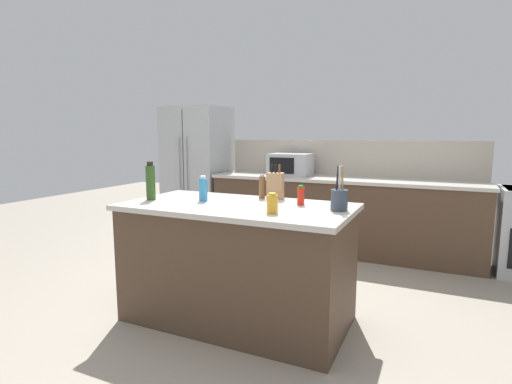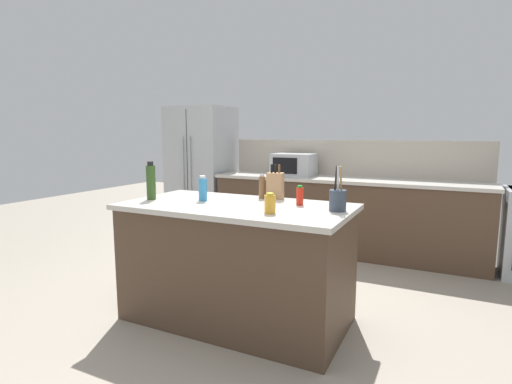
{
  "view_description": "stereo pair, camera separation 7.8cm",
  "coord_description": "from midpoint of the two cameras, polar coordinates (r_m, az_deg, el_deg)",
  "views": [
    {
      "loc": [
        1.42,
        -2.69,
        1.48
      ],
      "look_at": [
        0.0,
        0.35,
        0.99
      ],
      "focal_mm": 28.0,
      "sensor_mm": 36.0,
      "label": 1
    },
    {
      "loc": [
        1.49,
        -2.66,
        1.48
      ],
      "look_at": [
        0.0,
        0.35,
        0.99
      ],
      "focal_mm": 28.0,
      "sensor_mm": 36.0,
      "label": 2
    }
  ],
  "objects": [
    {
      "name": "ground_plane",
      "position": [
        3.39,
        -2.06,
        -17.62
      ],
      "size": [
        14.0,
        14.0,
        0.0
      ],
      "primitive_type": "plane",
      "color": "gray"
    },
    {
      "name": "back_counter_run",
      "position": [
        5.11,
        12.76,
        -3.28
      ],
      "size": [
        3.32,
        0.66,
        0.94
      ],
      "color": "#4C3828",
      "rests_on": "ground_plane"
    },
    {
      "name": "wall_backsplash",
      "position": [
        5.33,
        13.8,
        4.73
      ],
      "size": [
        3.28,
        0.03,
        0.46
      ],
      "primitive_type": "cube",
      "color": "#B2A899",
      "rests_on": "back_counter_run"
    },
    {
      "name": "kitchen_island",
      "position": [
        3.21,
        -2.11,
        -10.01
      ],
      "size": [
        1.77,
        0.92,
        0.94
      ],
      "color": "#4C3828",
      "rests_on": "ground_plane"
    },
    {
      "name": "refrigerator",
      "position": [
        5.95,
        -7.36,
        2.93
      ],
      "size": [
        0.85,
        0.75,
        1.86
      ],
      "color": "#ADB2B7",
      "rests_on": "ground_plane"
    },
    {
      "name": "microwave",
      "position": [
        5.22,
        5.83,
        3.9
      ],
      "size": [
        0.53,
        0.39,
        0.29
      ],
      "color": "#ADB2B7",
      "rests_on": "back_counter_run"
    },
    {
      "name": "knife_block",
      "position": [
        3.33,
        3.44,
        0.93
      ],
      "size": [
        0.14,
        0.12,
        0.29
      ],
      "rotation": [
        0.0,
        0.0,
        0.15
      ],
      "color": "#A87C54",
      "rests_on": "kitchen_island"
    },
    {
      "name": "utensil_crock",
      "position": [
        2.88,
        12.36,
        -1.06
      ],
      "size": [
        0.12,
        0.12,
        0.32
      ],
      "color": "#333D4C",
      "rests_on": "kitchen_island"
    },
    {
      "name": "dish_soap_bottle",
      "position": [
        3.26,
        -6.93,
        0.43
      ],
      "size": [
        0.07,
        0.07,
        0.21
      ],
      "color": "#3384BC",
      "rests_on": "kitchen_island"
    },
    {
      "name": "pepper_grinder",
      "position": [
        3.36,
        1.52,
        0.73
      ],
      "size": [
        0.05,
        0.05,
        0.21
      ],
      "color": "brown",
      "rests_on": "kitchen_island"
    },
    {
      "name": "hot_sauce_bottle",
      "position": [
        3.07,
        7.01,
        -0.55
      ],
      "size": [
        0.06,
        0.06,
        0.15
      ],
      "color": "red",
      "rests_on": "kitchen_island"
    },
    {
      "name": "olive_oil_bottle",
      "position": [
        3.4,
        -14.14,
        1.44
      ],
      "size": [
        0.08,
        0.08,
        0.32
      ],
      "color": "#2D4C1E",
      "rests_on": "kitchen_island"
    },
    {
      "name": "honey_jar",
      "position": [
        2.73,
        2.83,
        -1.7
      ],
      "size": [
        0.08,
        0.08,
        0.14
      ],
      "color": "gold",
      "rests_on": "kitchen_island"
    }
  ]
}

